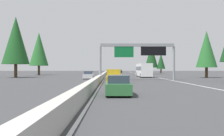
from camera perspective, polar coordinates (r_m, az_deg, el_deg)
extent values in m
plane|color=#38383A|center=(62.12, -1.59, -1.93)|extent=(320.00, 320.00, 0.00)
cube|color=#ADAAA3|center=(82.10, -1.47, -1.17)|extent=(180.00, 0.56, 0.90)
cube|color=silver|center=(72.79, 7.70, -1.66)|extent=(160.00, 0.16, 0.01)
cube|color=silver|center=(72.11, -1.21, -1.67)|extent=(160.00, 0.16, 0.01)
cylinder|color=gray|center=(43.08, -2.59, 1.03)|extent=(0.36, 0.36, 5.64)
cylinder|color=gray|center=(44.32, 13.53, 1.00)|extent=(0.36, 0.36, 5.64)
cube|color=gray|center=(43.44, 5.58, 5.07)|extent=(0.50, 12.32, 0.50)
cube|color=#0C602D|center=(43.04, 2.66, 3.65)|extent=(0.12, 3.20, 1.90)
cube|color=black|center=(43.57, 9.16, 3.74)|extent=(0.16, 4.20, 1.50)
cube|color=#2D6B38|center=(19.10, 1.35, -4.40)|extent=(4.40, 1.80, 0.76)
cube|color=#2D3847|center=(18.85, 1.37, -2.45)|extent=(2.46, 1.51, 0.56)
cylinder|color=black|center=(20.52, -0.97, -4.69)|extent=(0.64, 0.22, 0.64)
cylinder|color=black|center=(20.56, 3.45, -4.68)|extent=(0.64, 0.22, 0.64)
cylinder|color=black|center=(17.71, -1.09, -5.42)|extent=(0.64, 0.22, 0.64)
cylinder|color=black|center=(17.76, 4.04, -5.40)|extent=(0.64, 0.22, 0.64)
cube|color=#AD931E|center=(34.43, 0.36, -2.36)|extent=(5.60, 2.00, 0.70)
cube|color=#AD931E|center=(35.42, 0.35, -1.00)|extent=(2.24, 1.84, 0.90)
cube|color=#2D3847|center=(35.42, 0.35, -0.86)|extent=(2.02, 1.92, 0.41)
cylinder|color=black|center=(36.29, -1.03, -2.58)|extent=(0.80, 0.28, 0.80)
cylinder|color=black|center=(36.31, 1.69, -2.58)|extent=(0.80, 0.28, 0.80)
cylinder|color=black|center=(32.60, -1.12, -2.86)|extent=(0.80, 0.28, 0.80)
cylinder|color=black|center=(32.62, 1.91, -2.85)|extent=(0.80, 0.28, 0.80)
cube|color=white|center=(60.43, 7.02, -0.41)|extent=(11.50, 2.50, 2.90)
cube|color=#2D3847|center=(60.43, 7.02, -0.07)|extent=(11.04, 2.55, 0.84)
cylinder|color=black|center=(64.32, 5.59, -1.42)|extent=(1.00, 0.30, 1.00)
cylinder|color=black|center=(64.58, 7.53, -1.41)|extent=(1.00, 0.30, 1.00)
cylinder|color=black|center=(56.32, 6.42, -1.60)|extent=(1.00, 0.30, 1.00)
cylinder|color=black|center=(56.61, 8.64, -1.59)|extent=(1.00, 0.30, 1.00)
cube|color=black|center=(107.96, 0.06, -0.88)|extent=(4.40, 1.80, 0.76)
cube|color=#2D3847|center=(107.73, 0.06, -0.53)|extent=(2.46, 1.51, 0.56)
cylinder|color=black|center=(109.37, -0.36, -0.98)|extent=(0.64, 0.22, 0.64)
cylinder|color=black|center=(109.37, 0.47, -0.98)|extent=(0.64, 0.22, 0.64)
cylinder|color=black|center=(106.55, -0.37, -1.00)|extent=(0.64, 0.22, 0.64)
cylinder|color=black|center=(106.56, 0.48, -1.00)|extent=(0.64, 0.22, 0.64)
cube|color=black|center=(116.67, 1.76, -0.82)|extent=(4.40, 1.80, 0.76)
cube|color=#2D3847|center=(116.44, 1.77, -0.50)|extent=(2.46, 1.51, 0.56)
cylinder|color=black|center=(118.05, 1.36, -0.92)|extent=(0.64, 0.22, 0.64)
cylinder|color=black|center=(118.11, 2.12, -0.92)|extent=(0.64, 0.22, 0.64)
cylinder|color=black|center=(115.24, 1.39, -0.94)|extent=(0.64, 0.22, 0.64)
cylinder|color=black|center=(115.29, 2.18, -0.94)|extent=(0.64, 0.22, 0.64)
cube|color=silver|center=(48.50, -5.19, -1.81)|extent=(4.40, 1.80, 0.76)
cube|color=#2D3847|center=(48.26, -5.22, -1.03)|extent=(2.46, 1.51, 0.56)
cylinder|color=black|center=(49.98, -5.96, -2.00)|extent=(0.64, 0.22, 0.64)
cylinder|color=black|center=(49.84, -4.15, -2.00)|extent=(0.64, 0.22, 0.64)
cylinder|color=black|center=(47.18, -6.30, -2.11)|extent=(0.64, 0.22, 0.64)
cylinder|color=black|center=(47.04, -4.38, -2.11)|extent=(0.64, 0.22, 0.64)
cylinder|color=#4C3823|center=(58.65, 20.19, -0.95)|extent=(0.60, 0.60, 2.21)
cone|color=#236028|center=(58.79, 20.19, 3.96)|extent=(4.42, 4.42, 7.84)
cylinder|color=#4C3823|center=(91.59, 8.71, -0.62)|extent=(0.61, 0.61, 2.31)
cone|color=#143D19|center=(91.69, 8.71, 2.66)|extent=(4.62, 4.62, 8.20)
cylinder|color=#4C3823|center=(110.51, 10.79, -0.66)|extent=(0.56, 0.56, 1.83)
cone|color=#143D19|center=(110.55, 10.79, 1.50)|extent=(3.66, 3.66, 6.49)
cylinder|color=#4C3823|center=(60.16, -20.55, -0.58)|extent=(0.68, 0.68, 2.94)
cone|color=#194C1E|center=(60.48, -20.54, 5.77)|extent=(5.88, 5.88, 10.42)
cylinder|color=#4C3823|center=(80.65, -15.89, -0.50)|extent=(0.67, 0.67, 2.83)
cone|color=#236028|center=(80.86, -15.88, 4.06)|extent=(5.66, 5.66, 10.04)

